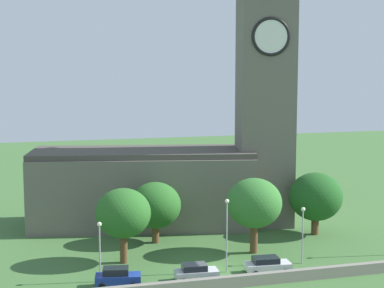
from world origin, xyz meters
The scene contains 13 objects.
ground_plane centered at (0.00, 15.00, 0.00)m, with size 200.00×200.00×0.00m, color #3D6633.
church centered at (2.82, 18.99, 9.59)m, with size 35.49×16.40×34.79m.
quay_barrier centered at (0.00, -5.15, 0.56)m, with size 44.96×0.70×1.12m, color gray.
car_blue centered at (-9.72, -2.06, 0.95)m, with size 4.55×2.68×1.88m.
car_silver centered at (-2.10, -2.48, 0.86)m, with size 4.34×2.41×1.70m.
car_white centered at (5.54, -2.12, 0.83)m, with size 4.73×2.60×1.64m.
streetlamp_west_mid centered at (-11.12, -0.24, 4.07)m, with size 0.44×0.44×5.96m.
streetlamp_central centered at (1.61, -0.86, 5.01)m, with size 0.44×0.44×7.59m.
streetlamp_east_mid centered at (10.27, -0.29, 4.14)m, with size 0.44×0.44×6.08m.
tree_riverside_east centered at (-7.95, 4.97, 5.37)m, with size 5.86×5.86×8.05m.
tree_riverside_west centered at (6.68, 4.59, 5.66)m, with size 6.17×6.17×8.48m.
tree_by_tower centered at (16.79, 9.73, 4.75)m, with size 6.61×6.61×7.76m.
tree_churchyard centered at (-3.08, 11.47, 4.51)m, with size 6.07×6.07×7.26m.
Camera 1 is at (-18.33, -59.27, 21.05)m, focal length 58.71 mm.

